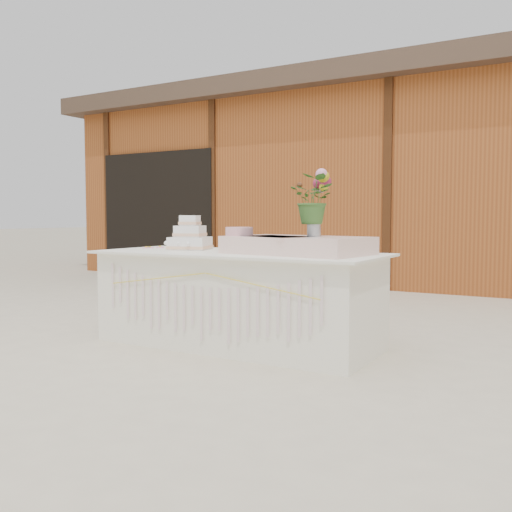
# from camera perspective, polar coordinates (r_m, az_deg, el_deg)

# --- Properties ---
(ground) EXTENTS (80.00, 80.00, 0.00)m
(ground) POSITION_cam_1_polar(r_m,az_deg,el_deg) (4.78, -1.84, -8.87)
(ground) COLOR beige
(ground) RESTS_ON ground
(barn) EXTENTS (12.60, 4.60, 3.30)m
(barn) POSITION_cam_1_polar(r_m,az_deg,el_deg) (10.26, 16.32, 7.26)
(barn) COLOR brown
(barn) RESTS_ON ground
(cake_table) EXTENTS (2.40, 1.00, 0.77)m
(cake_table) POSITION_cam_1_polar(r_m,az_deg,el_deg) (4.70, -1.88, -4.27)
(cake_table) COLOR white
(cake_table) RESTS_ON ground
(wedding_cake) EXTENTS (0.42, 0.42, 0.30)m
(wedding_cake) POSITION_cam_1_polar(r_m,az_deg,el_deg) (5.06, -6.61, 1.81)
(wedding_cake) COLOR white
(wedding_cake) RESTS_ON cake_table
(pink_cake_stand) EXTENTS (0.28, 0.28, 0.21)m
(pink_cake_stand) POSITION_cam_1_polar(r_m,az_deg,el_deg) (4.63, -1.68, 1.79)
(pink_cake_stand) COLOR white
(pink_cake_stand) RESTS_ON cake_table
(satin_runner) EXTENTS (1.16, 0.77, 0.14)m
(satin_runner) POSITION_cam_1_polar(r_m,az_deg,el_deg) (4.44, 4.13, 1.08)
(satin_runner) COLOR #FFD7CD
(satin_runner) RESTS_ON cake_table
(flower_vase) EXTENTS (0.11, 0.11, 0.14)m
(flower_vase) POSITION_cam_1_polar(r_m,az_deg,el_deg) (4.39, 5.82, 2.88)
(flower_vase) COLOR #BCBCC1
(flower_vase) RESTS_ON satin_runner
(bouquet) EXTENTS (0.35, 0.30, 0.38)m
(bouquet) POSITION_cam_1_polar(r_m,az_deg,el_deg) (4.39, 5.84, 6.30)
(bouquet) COLOR #376327
(bouquet) RESTS_ON flower_vase
(loose_flowers) EXTENTS (0.21, 0.39, 0.02)m
(loose_flowers) POSITION_cam_1_polar(r_m,az_deg,el_deg) (5.33, -9.82, 0.89)
(loose_flowers) COLOR pink
(loose_flowers) RESTS_ON cake_table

